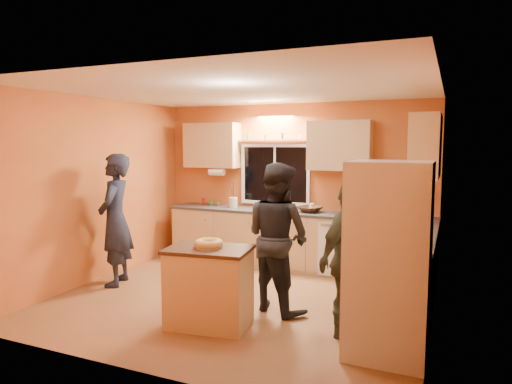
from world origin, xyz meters
The scene contains 14 objects.
ground centered at (0.00, 0.00, 0.00)m, with size 4.50×4.50×0.00m, color brown.
room_shell centered at (0.12, 0.41, 1.62)m, with size 4.54×4.04×2.61m.
back_counter centered at (0.01, 1.70, 0.45)m, with size 4.23×0.62×0.90m.
right_counter centered at (1.95, 0.50, 0.45)m, with size 0.62×1.84×0.90m.
refrigerator centered at (1.89, -0.80, 0.90)m, with size 0.72×0.70×1.80m, color silver.
island centered at (0.05, -0.87, 0.43)m, with size 0.96×0.72×0.85m.
bundt_pastry centered at (0.05, -0.87, 0.90)m, with size 0.31×0.31×0.09m, color tan.
person_left centered at (-1.85, -0.11, 0.91)m, with size 0.66×0.44×1.82m, color black.
person_center centered at (0.55, -0.13, 0.87)m, with size 0.85×0.66×1.74m, color black.
person_right centered at (1.47, -0.55, 0.80)m, with size 0.94×0.39×1.60m, color #2E3220.
mixing_bowl centered at (0.39, 1.72, 0.94)m, with size 0.36×0.36×0.09m, color #331F11.
utensil_crock centered at (-0.92, 1.68, 0.99)m, with size 0.14×0.14×0.17m, color beige.
potted_plant centered at (1.97, 0.13, 1.06)m, with size 0.29×0.25×0.32m, color gray.
red_box centered at (1.96, 0.92, 0.94)m, with size 0.16×0.12×0.07m, color #A02418.
Camera 1 is at (2.40, -5.03, 1.96)m, focal length 32.00 mm.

